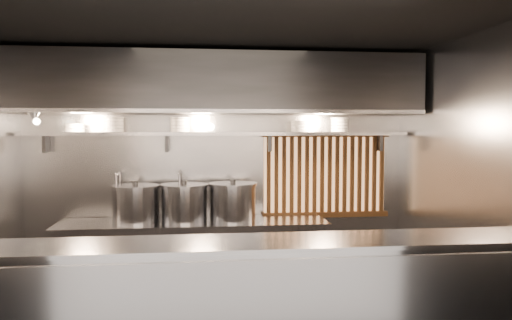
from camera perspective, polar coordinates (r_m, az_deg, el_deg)
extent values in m
plane|color=black|center=(4.56, -3.59, 14.52)|extent=(4.50, 4.50, 0.00)
plane|color=gray|center=(5.99, -4.30, -1.57)|extent=(4.50, 0.00, 4.50)
plane|color=gray|center=(5.14, 22.42, -2.66)|extent=(0.00, 3.00, 3.00)
cube|color=#A1A1A6|center=(3.62, -2.67, -9.49)|extent=(4.50, 0.56, 0.03)
cube|color=#A1A1A6|center=(5.79, -7.13, -11.33)|extent=(3.00, 0.70, 0.90)
cube|color=#A1A1A6|center=(5.79, -4.25, 3.01)|extent=(4.40, 0.34, 0.04)
cube|color=#2D2D30|center=(5.59, -4.18, 8.58)|extent=(4.40, 0.80, 0.65)
cube|color=#A1A1A6|center=(5.18, -3.97, 5.61)|extent=(4.40, 0.03, 0.04)
cube|color=#FFB672|center=(6.17, 7.87, -1.64)|extent=(1.50, 0.02, 0.92)
cube|color=brown|center=(6.10, 8.03, 2.91)|extent=(1.56, 0.06, 0.06)
cube|color=brown|center=(6.18, 7.95, -6.20)|extent=(1.56, 0.06, 0.06)
cube|color=brown|center=(5.98, 1.45, -1.76)|extent=(0.04, 0.04, 0.92)
cube|color=brown|center=(5.99, 2.34, -1.75)|extent=(0.04, 0.04, 0.92)
cube|color=brown|center=(6.01, 3.22, -1.74)|extent=(0.04, 0.04, 0.92)
cube|color=brown|center=(6.03, 4.10, -1.73)|extent=(0.04, 0.04, 0.92)
cube|color=brown|center=(6.05, 4.98, -1.72)|extent=(0.04, 0.04, 0.92)
cube|color=brown|center=(6.06, 5.84, -1.71)|extent=(0.04, 0.04, 0.92)
cube|color=brown|center=(6.09, 6.71, -1.70)|extent=(0.04, 0.04, 0.92)
cube|color=brown|center=(6.11, 7.56, -1.68)|extent=(0.04, 0.04, 0.92)
cube|color=brown|center=(6.13, 8.41, -1.67)|extent=(0.04, 0.04, 0.92)
cube|color=brown|center=(6.16, 9.26, -1.66)|extent=(0.04, 0.04, 0.92)
cube|color=brown|center=(6.18, 10.09, -1.65)|extent=(0.04, 0.04, 0.92)
cube|color=brown|center=(6.21, 10.92, -1.63)|extent=(0.04, 0.04, 0.92)
cube|color=brown|center=(6.24, 11.74, -1.62)|extent=(0.04, 0.04, 0.92)
cube|color=brown|center=(6.27, 12.55, -1.60)|extent=(0.04, 0.04, 0.92)
cube|color=brown|center=(6.30, 13.36, -1.59)|extent=(0.04, 0.04, 0.92)
cube|color=brown|center=(6.33, 14.16, -1.58)|extent=(0.04, 0.04, 0.92)
cylinder|color=silver|center=(6.03, -15.28, -3.66)|extent=(0.03, 0.03, 0.48)
sphere|color=silver|center=(6.01, -15.31, -1.39)|extent=(0.04, 0.04, 0.04)
cylinder|color=silver|center=(5.88, -15.50, -1.49)|extent=(0.03, 0.26, 0.03)
sphere|color=silver|center=(5.75, -15.70, -1.60)|extent=(0.04, 0.04, 0.04)
cylinder|color=silver|center=(5.76, -15.69, -2.30)|extent=(0.03, 0.03, 0.14)
cylinder|color=silver|center=(5.97, -8.60, -3.65)|extent=(0.03, 0.03, 0.48)
sphere|color=silver|center=(5.94, -8.62, -1.35)|extent=(0.04, 0.04, 0.04)
cylinder|color=silver|center=(5.81, -8.67, -1.46)|extent=(0.03, 0.26, 0.03)
sphere|color=silver|center=(5.68, -8.71, -1.57)|extent=(0.04, 0.04, 0.04)
cylinder|color=silver|center=(5.69, -8.71, -2.28)|extent=(0.03, 0.03, 0.14)
cone|color=#A1A1A6|center=(5.57, -24.03, 4.65)|extent=(0.25, 0.27, 0.20)
sphere|color=#FFE0B2|center=(5.54, -23.78, 4.05)|extent=(0.07, 0.07, 0.07)
cylinder|color=#2D2D30|center=(5.67, -23.75, 5.44)|extent=(0.02, 0.22, 0.02)
cylinder|color=#2D2D30|center=(5.67, -5.22, 4.61)|extent=(0.01, 0.01, 0.12)
sphere|color=#FFE0B2|center=(5.67, -5.21, 3.80)|extent=(0.09, 0.09, 0.09)
cylinder|color=#A1A1A6|center=(5.73, -13.62, -5.01)|extent=(0.60, 0.60, 0.38)
cylinder|color=#A1A1A6|center=(5.70, -13.65, -2.96)|extent=(0.64, 0.64, 0.03)
cylinder|color=#2D2D30|center=(5.70, -13.66, -2.61)|extent=(0.06, 0.06, 0.04)
cylinder|color=#A1A1A6|center=(5.67, -2.65, -4.93)|extent=(0.64, 0.64, 0.40)
cylinder|color=#A1A1A6|center=(5.64, -2.65, -2.80)|extent=(0.67, 0.67, 0.03)
cylinder|color=#2D2D30|center=(5.64, -2.66, -2.44)|extent=(0.06, 0.06, 0.04)
cylinder|color=#A1A1A6|center=(5.67, -8.19, -5.00)|extent=(0.64, 0.64, 0.39)
cylinder|color=#A1A1A6|center=(5.64, -8.20, -2.90)|extent=(0.68, 0.68, 0.03)
cylinder|color=#2D2D30|center=(5.64, -8.21, -2.54)|extent=(0.06, 0.06, 0.04)
cylinder|color=silver|center=(5.95, -20.03, 3.21)|extent=(0.22, 0.22, 0.03)
cylinder|color=silver|center=(5.95, -20.04, 3.57)|extent=(0.22, 0.22, 0.03)
cylinder|color=silver|center=(5.95, -20.04, 3.84)|extent=(0.24, 0.24, 0.01)
cylinder|color=silver|center=(5.86, -15.96, 3.28)|extent=(0.22, 0.22, 0.03)
cylinder|color=silver|center=(5.86, -15.96, 3.65)|extent=(0.22, 0.22, 0.03)
cylinder|color=silver|center=(5.86, -15.97, 4.02)|extent=(0.22, 0.22, 0.03)
cylinder|color=silver|center=(5.86, -15.98, 4.40)|extent=(0.22, 0.22, 0.03)
cylinder|color=silver|center=(5.87, -15.98, 4.67)|extent=(0.24, 0.24, 0.01)
cylinder|color=silver|center=(5.79, -8.66, 3.38)|extent=(0.22, 0.22, 0.03)
cylinder|color=silver|center=(5.79, -8.66, 3.75)|extent=(0.22, 0.22, 0.03)
cylinder|color=silver|center=(5.79, -8.66, 4.13)|extent=(0.22, 0.22, 0.03)
cylinder|color=silver|center=(5.79, -8.67, 4.50)|extent=(0.22, 0.22, 0.03)
cylinder|color=silver|center=(5.79, -8.67, 4.78)|extent=(0.24, 0.24, 0.01)
cylinder|color=silver|center=(5.91, 5.06, 3.40)|extent=(0.22, 0.22, 0.03)
cylinder|color=silver|center=(5.91, 5.06, 3.77)|extent=(0.22, 0.22, 0.03)
cylinder|color=silver|center=(5.91, 5.07, 4.14)|extent=(0.22, 0.22, 0.03)
cylinder|color=silver|center=(5.91, 5.07, 4.41)|extent=(0.24, 0.24, 0.01)
cylinder|color=silver|center=(6.02, 9.49, 3.37)|extent=(0.20, 0.20, 0.03)
cylinder|color=silver|center=(6.02, 9.50, 3.73)|extent=(0.20, 0.20, 0.03)
cylinder|color=silver|center=(6.02, 9.50, 4.09)|extent=(0.20, 0.20, 0.03)
cylinder|color=silver|center=(6.02, 9.50, 4.45)|extent=(0.20, 0.20, 0.03)
cylinder|color=silver|center=(6.02, 9.51, 4.72)|extent=(0.21, 0.21, 0.01)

